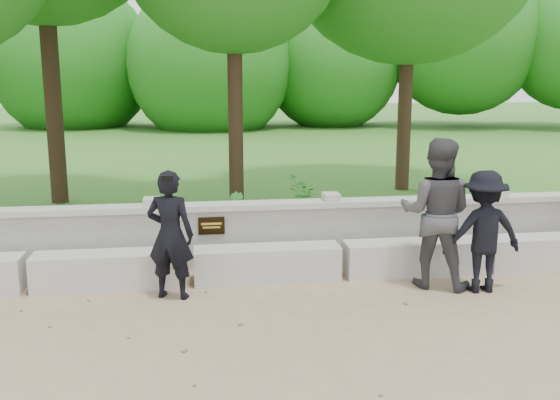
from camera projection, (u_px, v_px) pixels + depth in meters
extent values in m
plane|color=#99815D|center=(190.00, 345.00, 6.21)|extent=(80.00, 80.00, 0.00)
cube|color=#25651B|center=(191.00, 155.00, 19.77)|extent=(40.00, 22.00, 0.25)
cube|color=beige|center=(110.00, 270.00, 7.87)|extent=(1.90, 0.45, 0.45)
cube|color=beige|center=(267.00, 263.00, 8.14)|extent=(1.90, 0.45, 0.45)
cube|color=beige|center=(414.00, 257.00, 8.42)|extent=(1.90, 0.45, 0.45)
cube|color=beige|center=(552.00, 252.00, 8.69)|extent=(1.90, 0.45, 0.45)
cube|color=#B8B6AE|center=(190.00, 239.00, 8.65)|extent=(12.50, 0.25, 0.82)
cube|color=beige|center=(189.00, 207.00, 8.56)|extent=(12.50, 0.35, 0.08)
cube|color=black|center=(211.00, 226.00, 8.52)|extent=(0.36, 0.02, 0.24)
imported|color=black|center=(170.00, 235.00, 7.40)|extent=(0.66, 0.54, 1.56)
cube|color=black|center=(167.00, 179.00, 6.95)|extent=(0.14, 0.06, 0.07)
imported|color=#39393D|center=(436.00, 213.00, 7.79)|extent=(1.15, 1.06, 1.89)
imported|color=black|center=(483.00, 232.00, 7.65)|extent=(0.99, 0.57, 1.52)
cylinder|color=#382619|center=(52.00, 79.00, 11.49)|extent=(0.31, 0.31, 4.64)
cylinder|color=#382619|center=(235.00, 98.00, 11.16)|extent=(0.27, 0.27, 3.97)
cylinder|color=#382619|center=(406.00, 88.00, 12.86)|extent=(0.29, 0.29, 4.23)
imported|color=#307C2A|center=(234.00, 215.00, 9.39)|extent=(0.35, 0.40, 0.66)
imported|color=#307C2A|center=(303.00, 194.00, 11.12)|extent=(0.73, 0.74, 0.63)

